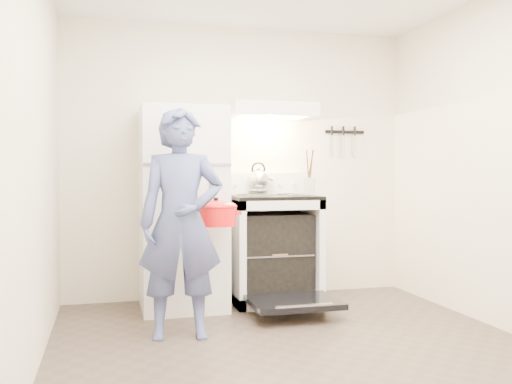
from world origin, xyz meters
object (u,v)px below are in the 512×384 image
(refrigerator, at_px, (182,208))
(person, at_px, (181,223))
(stove_body, at_px, (273,250))
(tea_kettle, at_px, (258,179))
(dutch_oven, at_px, (216,216))

(refrigerator, distance_m, person, 0.88)
(stove_body, distance_m, tea_kettle, 0.68)
(refrigerator, bearing_deg, dutch_oven, -73.19)
(refrigerator, xyz_separation_m, dutch_oven, (0.18, -0.59, -0.02))
(tea_kettle, bearing_deg, stove_body, -70.99)
(stove_body, height_order, dutch_oven, dutch_oven)
(stove_body, bearing_deg, refrigerator, -178.23)
(refrigerator, relative_size, tea_kettle, 5.69)
(dutch_oven, bearing_deg, stove_body, 44.28)
(refrigerator, height_order, tea_kettle, refrigerator)
(stove_body, xyz_separation_m, dutch_oven, (-0.63, -0.62, 0.37))
(person, relative_size, dutch_oven, 4.18)
(refrigerator, height_order, person, refrigerator)
(stove_body, bearing_deg, person, -136.13)
(stove_body, xyz_separation_m, person, (-0.93, -0.90, 0.34))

